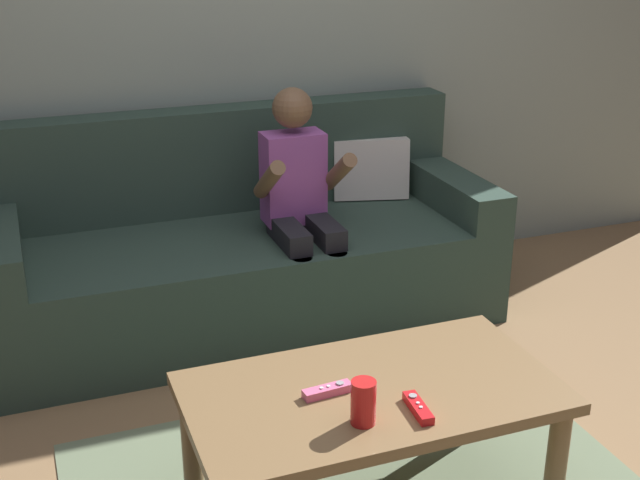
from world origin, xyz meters
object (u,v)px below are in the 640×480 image
(game_remote_pink_center, at_px, (328,391))
(soda_can, at_px, (363,402))
(game_remote_red_near_edge, at_px, (418,408))
(couch, at_px, (243,253))
(person_seated_on_couch, at_px, (301,200))
(coffee_table, at_px, (371,407))

(game_remote_pink_center, bearing_deg, soda_can, -76.74)
(game_remote_red_near_edge, xyz_separation_m, game_remote_pink_center, (-0.19, 0.16, 0.00))
(couch, distance_m, person_seated_on_couch, 0.38)
(person_seated_on_couch, relative_size, coffee_table, 0.97)
(couch, distance_m, soda_can, 1.52)
(soda_can, bearing_deg, couch, 86.34)
(game_remote_red_near_edge, relative_size, soda_can, 1.17)
(couch, relative_size, soda_can, 17.11)
(game_remote_pink_center, relative_size, soda_can, 1.17)
(game_remote_red_near_edge, relative_size, game_remote_pink_center, 1.00)
(couch, relative_size, game_remote_red_near_edge, 14.65)
(couch, distance_m, game_remote_red_near_edge, 1.52)
(coffee_table, distance_m, game_remote_pink_center, 0.15)
(coffee_table, bearing_deg, couch, 89.78)
(couch, xyz_separation_m, person_seated_on_couch, (0.20, -0.19, 0.27))
(game_remote_pink_center, bearing_deg, game_remote_red_near_edge, -40.16)
(soda_can, bearing_deg, game_remote_red_near_edge, -1.88)
(person_seated_on_couch, bearing_deg, couch, 136.29)
(couch, relative_size, person_seated_on_couch, 2.08)
(person_seated_on_couch, distance_m, game_remote_pink_center, 1.21)
(soda_can, bearing_deg, game_remote_pink_center, 103.26)
(game_remote_red_near_edge, height_order, game_remote_pink_center, same)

